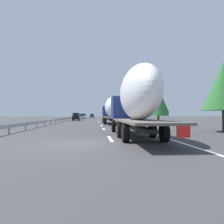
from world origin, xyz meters
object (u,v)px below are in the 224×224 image
(truck_lead, at_px, (111,109))
(car_silver_hatch, at_px, (81,116))
(car_blue_sedan, at_px, (92,116))
(truck_trailing, at_px, (136,99))
(car_white_van, at_px, (84,116))
(road_sign, at_px, (117,113))
(car_black_suv, at_px, (76,117))

(truck_lead, relative_size, car_silver_hatch, 3.08)
(car_blue_sedan, xyz_separation_m, car_silver_hatch, (-25.45, 3.58, -0.02))
(truck_trailing, distance_m, car_white_van, 71.81)
(car_silver_hatch, height_order, road_sign, road_sign)
(car_silver_hatch, bearing_deg, road_sign, -147.68)
(car_black_suv, bearing_deg, car_white_van, -0.90)
(car_black_suv, bearing_deg, car_blue_sedan, -4.92)
(car_white_van, height_order, car_silver_hatch, car_white_van)
(car_silver_hatch, bearing_deg, car_blue_sedan, -8.01)
(road_sign, bearing_deg, car_white_van, 18.40)
(car_black_suv, distance_m, car_silver_hatch, 16.94)
(truck_lead, height_order, car_white_van, truck_lead)
(car_blue_sedan, relative_size, car_silver_hatch, 1.06)
(car_blue_sedan, bearing_deg, car_silver_hatch, 171.99)
(truck_trailing, xyz_separation_m, car_silver_hatch, (57.76, 7.38, -1.67))
(car_silver_hatch, bearing_deg, car_black_suv, 179.76)
(car_black_suv, bearing_deg, car_silver_hatch, -0.24)
(truck_lead, xyz_separation_m, truck_trailing, (-20.57, 0.00, 0.17))
(car_black_suv, height_order, car_silver_hatch, car_black_suv)
(car_black_suv, xyz_separation_m, car_blue_sedan, (42.39, -3.65, -0.05))
(truck_lead, height_order, car_black_suv, truck_lead)
(car_blue_sedan, relative_size, road_sign, 1.63)
(car_black_suv, distance_m, car_white_van, 30.64)
(car_white_van, bearing_deg, truck_trailing, -174.43)
(truck_lead, height_order, truck_trailing, truck_trailing)
(truck_lead, xyz_separation_m, car_silver_hatch, (37.18, 7.38, -1.50))
(car_black_suv, xyz_separation_m, car_white_van, (30.64, -0.48, -0.02))
(truck_trailing, relative_size, car_silver_hatch, 2.91)
(car_white_van, relative_size, car_silver_hatch, 0.89)
(car_blue_sedan, height_order, car_white_van, car_white_van)
(car_white_van, bearing_deg, road_sign, -161.60)
(truck_lead, relative_size, road_sign, 4.71)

